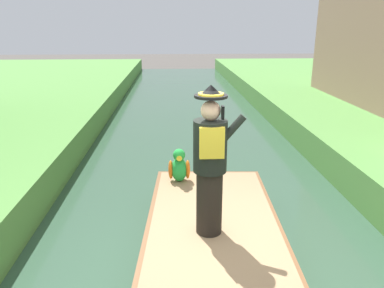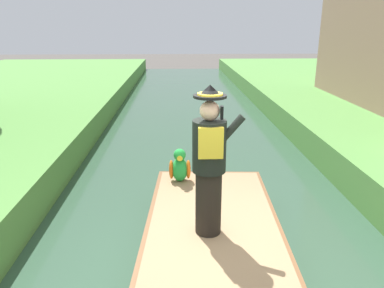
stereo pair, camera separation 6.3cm
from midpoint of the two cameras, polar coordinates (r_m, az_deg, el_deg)
ground_plane at (r=5.09m, az=3.24°, el=-21.12°), size 80.00×80.00×0.00m
canal_water at (r=5.06m, az=3.25°, el=-20.68°), size 5.40×48.00×0.10m
boat at (r=5.04m, az=3.03°, el=-15.95°), size 2.03×4.29×0.61m
person_pirate at (r=4.43m, az=2.40°, el=-2.87°), size 0.61×0.42×1.85m
parrot_plush at (r=6.17m, az=-2.26°, el=-3.55°), size 0.36×0.34×0.57m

